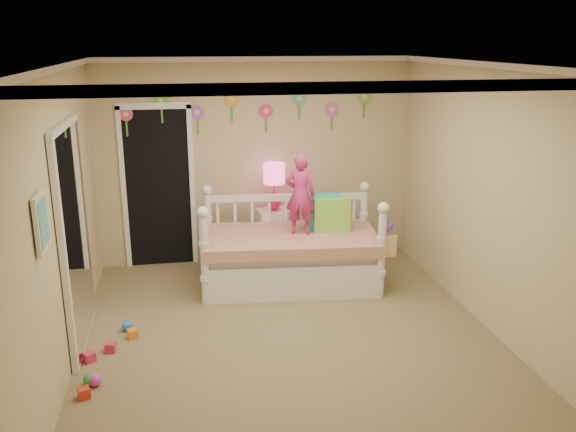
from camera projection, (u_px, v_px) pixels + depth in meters
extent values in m
cube|color=#7F684C|center=(289.00, 336.00, 5.91)|extent=(4.00, 4.50, 0.01)
cube|color=white|center=(289.00, 64.00, 5.18)|extent=(4.00, 4.50, 0.01)
cube|color=tan|center=(257.00, 162.00, 7.67)|extent=(4.00, 0.01, 2.60)
cube|color=tan|center=(62.00, 220.00, 5.20)|extent=(0.01, 4.50, 2.60)
cube|color=tan|center=(489.00, 199.00, 5.89)|extent=(0.01, 4.50, 2.60)
cube|color=#22AD99|center=(323.00, 212.00, 7.12)|extent=(0.44, 0.20, 0.43)
cube|color=#83D541|center=(332.00, 214.00, 7.06)|extent=(0.44, 0.20, 0.40)
imported|color=#CB2E75|center=(300.00, 194.00, 6.89)|extent=(0.39, 0.31, 0.94)
cube|color=white|center=(275.00, 236.00, 7.75)|extent=(0.47, 0.39, 0.71)
sphere|color=#F42055|center=(274.00, 204.00, 7.62)|extent=(0.16, 0.16, 0.16)
cylinder|color=#F42055|center=(274.00, 190.00, 7.57)|extent=(0.03, 0.03, 0.35)
cylinder|color=#FB4B8F|center=(274.00, 173.00, 7.51)|extent=(0.27, 0.27, 0.25)
cube|color=black|center=(158.00, 186.00, 7.51)|extent=(0.90, 0.04, 2.07)
cube|color=white|center=(75.00, 237.00, 5.56)|extent=(0.07, 1.30, 2.10)
cube|color=white|center=(41.00, 223.00, 4.28)|extent=(0.05, 0.34, 0.42)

